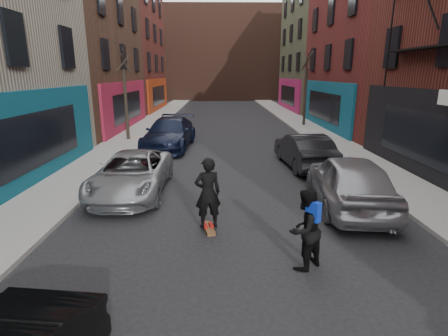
{
  "coord_description": "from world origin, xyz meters",
  "views": [
    {
      "loc": [
        -0.57,
        -3.59,
        4.07
      ],
      "look_at": [
        -0.43,
        5.53,
        1.6
      ],
      "focal_mm": 28.0,
      "sensor_mm": 36.0,
      "label": 1
    }
  ],
  "objects_px": {
    "tree_left_far": "(125,85)",
    "parked_right_far": "(349,181)",
    "parked_right_end": "(304,150)",
    "pedestrian": "(305,229)",
    "tree_right_far": "(306,81)",
    "skateboarder": "(208,193)",
    "skateboard": "(208,228)",
    "parked_left_end": "(170,133)",
    "parked_left_far": "(132,174)"
  },
  "relations": [
    {
      "from": "parked_left_far",
      "to": "parked_left_end",
      "type": "height_order",
      "value": "parked_left_end"
    },
    {
      "from": "skateboarder",
      "to": "pedestrian",
      "type": "distance_m",
      "value": 2.84
    },
    {
      "from": "parked_left_end",
      "to": "skateboarder",
      "type": "height_order",
      "value": "skateboarder"
    },
    {
      "from": "parked_right_far",
      "to": "skateboarder",
      "type": "distance_m",
      "value": 4.66
    },
    {
      "from": "tree_left_far",
      "to": "skateboarder",
      "type": "bearing_deg",
      "value": -67.6
    },
    {
      "from": "parked_right_end",
      "to": "parked_left_end",
      "type": "bearing_deg",
      "value": -37.15
    },
    {
      "from": "skateboard",
      "to": "parked_right_far",
      "type": "bearing_deg",
      "value": 6.84
    },
    {
      "from": "parked_left_end",
      "to": "pedestrian",
      "type": "distance_m",
      "value": 13.42
    },
    {
      "from": "parked_right_end",
      "to": "parked_right_far",
      "type": "bearing_deg",
      "value": 88.34
    },
    {
      "from": "skateboard",
      "to": "parked_left_far",
      "type": "bearing_deg",
      "value": 117.19
    },
    {
      "from": "tree_right_far",
      "to": "parked_right_end",
      "type": "relative_size",
      "value": 1.47
    },
    {
      "from": "tree_right_far",
      "to": "skateboard",
      "type": "bearing_deg",
      "value": -110.44
    },
    {
      "from": "parked_right_end",
      "to": "skateboard",
      "type": "height_order",
      "value": "parked_right_end"
    },
    {
      "from": "tree_right_far",
      "to": "parked_left_far",
      "type": "distance_m",
      "value": 18.86
    },
    {
      "from": "parked_left_far",
      "to": "parked_right_far",
      "type": "height_order",
      "value": "parked_right_far"
    },
    {
      "from": "skateboarder",
      "to": "parked_left_far",
      "type": "bearing_deg",
      "value": -62.81
    },
    {
      "from": "parked_right_end",
      "to": "skateboard",
      "type": "xyz_separation_m",
      "value": [
        -4.1,
        -6.54,
        -0.71
      ]
    },
    {
      "from": "skateboarder",
      "to": "skateboard",
      "type": "bearing_deg",
      "value": 180.0
    },
    {
      "from": "parked_left_far",
      "to": "tree_right_far",
      "type": "bearing_deg",
      "value": 58.1
    },
    {
      "from": "skateboarder",
      "to": "tree_left_far",
      "type": "bearing_deg",
      "value": -81.97
    },
    {
      "from": "parked_right_far",
      "to": "parked_right_end",
      "type": "height_order",
      "value": "parked_right_far"
    },
    {
      "from": "parked_right_end",
      "to": "pedestrian",
      "type": "height_order",
      "value": "pedestrian"
    },
    {
      "from": "tree_left_far",
      "to": "skateboard",
      "type": "relative_size",
      "value": 8.12
    },
    {
      "from": "skateboarder",
      "to": "pedestrian",
      "type": "xyz_separation_m",
      "value": [
        2.1,
        -1.9,
        -0.16
      ]
    },
    {
      "from": "tree_left_far",
      "to": "parked_left_far",
      "type": "distance_m",
      "value": 10.55
    },
    {
      "from": "parked_right_far",
      "to": "parked_right_end",
      "type": "bearing_deg",
      "value": -81.6
    },
    {
      "from": "tree_left_far",
      "to": "skateboard",
      "type": "bearing_deg",
      "value": -67.6
    },
    {
      "from": "parked_right_far",
      "to": "parked_right_end",
      "type": "relative_size",
      "value": 1.08
    },
    {
      "from": "tree_right_far",
      "to": "parked_right_far",
      "type": "relative_size",
      "value": 1.37
    },
    {
      "from": "skateboarder",
      "to": "pedestrian",
      "type": "height_order",
      "value": "skateboarder"
    },
    {
      "from": "parked_left_end",
      "to": "skateboard",
      "type": "relative_size",
      "value": 7.23
    },
    {
      "from": "tree_left_far",
      "to": "tree_right_far",
      "type": "bearing_deg",
      "value": 25.82
    },
    {
      "from": "parked_right_far",
      "to": "skateboarder",
      "type": "bearing_deg",
      "value": 26.73
    },
    {
      "from": "parked_left_far",
      "to": "pedestrian",
      "type": "height_order",
      "value": "pedestrian"
    },
    {
      "from": "tree_left_far",
      "to": "parked_right_far",
      "type": "height_order",
      "value": "tree_left_far"
    },
    {
      "from": "parked_left_far",
      "to": "parked_right_far",
      "type": "bearing_deg",
      "value": -11.39
    },
    {
      "from": "skateboard",
      "to": "tree_left_far",
      "type": "bearing_deg",
      "value": 98.03
    },
    {
      "from": "parked_left_end",
      "to": "skateboarder",
      "type": "xyz_separation_m",
      "value": [
        2.45,
        -10.73,
        0.22
      ]
    },
    {
      "from": "parked_right_end",
      "to": "pedestrian",
      "type": "distance_m",
      "value": 8.68
    },
    {
      "from": "skateboard",
      "to": "skateboarder",
      "type": "xyz_separation_m",
      "value": [
        0.0,
        0.0,
        1.01
      ]
    },
    {
      "from": "skateboard",
      "to": "pedestrian",
      "type": "bearing_deg",
      "value": -56.47
    },
    {
      "from": "tree_left_far",
      "to": "parked_left_end",
      "type": "distance_m",
      "value": 4.44
    },
    {
      "from": "pedestrian",
      "to": "parked_right_far",
      "type": "bearing_deg",
      "value": -160.14
    },
    {
      "from": "parked_left_far",
      "to": "parked_left_end",
      "type": "relative_size",
      "value": 0.88
    },
    {
      "from": "tree_right_far",
      "to": "pedestrian",
      "type": "distance_m",
      "value": 21.59
    },
    {
      "from": "tree_left_far",
      "to": "parked_left_far",
      "type": "bearing_deg",
      "value": -75.21
    },
    {
      "from": "parked_right_far",
      "to": "skateboard",
      "type": "bearing_deg",
      "value": 26.73
    },
    {
      "from": "parked_right_end",
      "to": "pedestrian",
      "type": "xyz_separation_m",
      "value": [
        -2.0,
        -8.44,
        0.14
      ]
    },
    {
      "from": "tree_left_far",
      "to": "skateboarder",
      "type": "relative_size",
      "value": 3.4
    },
    {
      "from": "parked_left_end",
      "to": "parked_left_far",
      "type": "bearing_deg",
      "value": -87.97
    }
  ]
}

